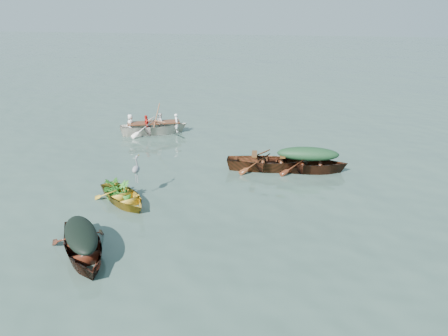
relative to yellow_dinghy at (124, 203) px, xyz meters
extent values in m
plane|color=#374E45|center=(2.43, -1.08, 0.00)|extent=(140.00, 140.00, 0.00)
imported|color=gold|center=(0.00, 0.00, 0.00)|extent=(3.15, 3.02, 0.81)
imported|color=#421A0F|center=(0.19, -3.16, 0.00)|extent=(3.31, 3.86, 0.94)
imported|color=#481A10|center=(5.88, 3.79, 0.00)|extent=(4.29, 1.55, 0.98)
imported|color=#612D18|center=(4.39, 3.71, 0.00)|extent=(4.49, 1.72, 1.03)
imported|color=white|center=(-1.46, 7.53, 0.00)|extent=(4.71, 2.90, 1.09)
ellipsoid|color=black|center=(0.19, -3.16, 0.67)|extent=(1.82, 2.12, 0.40)
ellipsoid|color=#183A1F|center=(5.88, 3.79, 0.75)|extent=(2.36, 0.85, 0.52)
imported|color=#286D1C|center=(-0.39, 0.39, 0.71)|extent=(1.14, 1.12, 0.60)
imported|color=white|center=(-1.46, 7.53, 0.93)|extent=(3.40, 2.29, 0.76)
camera|label=1|loc=(5.42, -12.06, 6.22)|focal=35.00mm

